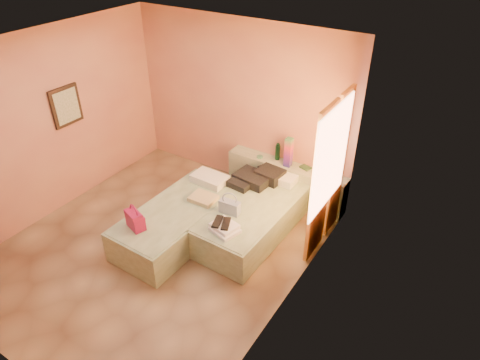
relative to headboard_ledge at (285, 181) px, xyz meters
The scene contains 16 objects.
ground 2.34m from the headboard_ledge, 114.90° to the right, with size 4.50×4.50×0.00m, color tan.
room_walls 2.25m from the headboard_ledge, 116.65° to the right, with size 4.02×4.51×2.81m.
headboard_ledge is the anchor object (origin of this frame).
bed_left 1.92m from the headboard_ledge, 117.44° to the right, with size 0.90×2.00×0.50m, color #A9C49E.
bed_right 1.05m from the headboard_ledge, 89.07° to the right, with size 0.90×2.00×0.50m, color #A9C49E.
water_bottle 0.51m from the headboard_ledge, 162.82° to the left, with size 0.08×0.08×0.28m, color #163E25.
rainbow_box 0.57m from the headboard_ledge, 41.19° to the right, with size 0.11×0.11×0.49m, color #AA1449.
small_dish 0.59m from the headboard_ledge, behind, with size 0.11×0.11×0.03m, color #447D60.
green_book 0.46m from the headboard_ledge, ahead, with size 0.16×0.12×0.03m, color #294D2C.
flower_vase 0.84m from the headboard_ledge, ahead, with size 0.22×0.22×0.28m, color white.
magenta_handbag 2.59m from the headboard_ledge, 114.45° to the right, with size 0.28×0.16×0.27m, color #AA1449.
khaki_garment 1.53m from the headboard_ledge, 116.63° to the right, with size 0.38×0.30×0.06m, color tan.
clothes_pile 0.66m from the headboard_ledge, 115.80° to the right, with size 0.59×0.59×0.18m, color black.
blue_handbag 1.43m from the headboard_ledge, 97.34° to the right, with size 0.30×0.13×0.19m, color #3E5F97.
towel_stack 1.79m from the headboard_ledge, 90.16° to the right, with size 0.35×0.30×0.10m, color white.
sandal_pair 1.80m from the headboard_ledge, 92.11° to the right, with size 0.20×0.26×0.03m, color black.
Camera 1 is at (3.50, -3.30, 4.18)m, focal length 32.00 mm.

